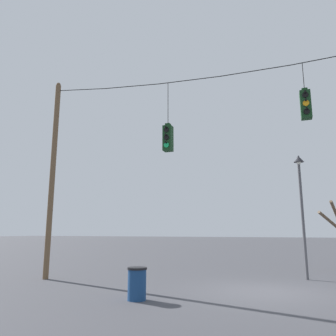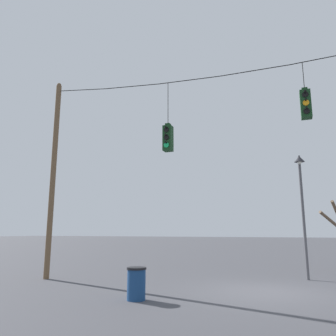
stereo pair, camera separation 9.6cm
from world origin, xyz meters
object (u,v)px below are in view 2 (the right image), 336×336
at_px(traffic_light_over_intersection, 306,104).
at_px(trash_bin, 136,283).
at_px(street_lamp, 302,193).
at_px(traffic_light_near_left_pole, 168,138).
at_px(utility_pole_left, 53,176).

distance_m(traffic_light_over_intersection, trash_bin, 8.03).
bearing_deg(street_lamp, trash_bin, -129.54).
height_order(traffic_light_near_left_pole, traffic_light_over_intersection, traffic_light_near_left_pole).
distance_m(traffic_light_over_intersection, street_lamp, 4.24).
xyz_separation_m(utility_pole_left, traffic_light_over_intersection, (10.36, 0.00, 1.86)).
bearing_deg(trash_bin, street_lamp, 50.46).
xyz_separation_m(street_lamp, trash_bin, (-4.80, -5.81, -3.05)).
height_order(traffic_light_over_intersection, trash_bin, traffic_light_over_intersection).
height_order(utility_pole_left, traffic_light_over_intersection, utility_pole_left).
height_order(utility_pole_left, trash_bin, utility_pole_left).
height_order(utility_pole_left, traffic_light_near_left_pole, utility_pole_left).
bearing_deg(utility_pole_left, trash_bin, -25.34).
bearing_deg(trash_bin, utility_pole_left, 154.66).
height_order(traffic_light_over_intersection, street_lamp, traffic_light_over_intersection).
height_order(utility_pole_left, street_lamp, utility_pole_left).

